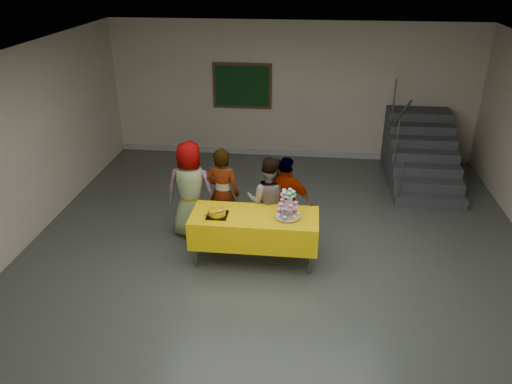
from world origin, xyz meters
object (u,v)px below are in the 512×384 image
Objects in this scene: cupcake_stand at (288,206)px; schoolchild_b at (223,194)px; schoolchild_c at (269,201)px; noticeboard at (242,86)px; bake_table at (255,228)px; bear_cake at (217,212)px; schoolchild_a at (190,190)px; staircase at (419,154)px; schoolchild_d at (286,202)px.

schoolchild_b is (-1.08, 0.68, -0.18)m from cupcake_stand.
schoolchild_c is 1.13× the size of noticeboard.
bake_table is 0.63m from cupcake_stand.
bake_table is at bearing 139.21° from schoolchild_b.
bake_table is 0.61m from bear_cake.
schoolchild_c is at bearing 175.69° from schoolchild_a.
schoolchild_a is at bearing 156.54° from cupcake_stand.
staircase reaches higher than bake_table.
bear_cake is at bearing 47.01° from schoolchild_c.
noticeboard is at bearing -71.67° from schoolchild_c.
cupcake_stand reaches higher than bake_table.
bear_cake is 0.15× the size of staircase.
schoolchild_d is (0.44, 0.52, 0.19)m from bake_table.
noticeboard reaches higher than cupcake_stand.
schoolchild_a reaches higher than bake_table.
schoolchild_a is (-1.12, 0.67, 0.25)m from bake_table.
schoolchild_d is at bearing -72.57° from noticeboard.
schoolchild_d is at bearing 175.31° from schoolchild_a.
staircase is (2.87, 2.98, -0.25)m from schoolchild_c.
schoolchild_a is 1.10× the size of schoolchild_c.
schoolchild_d is at bearing -130.62° from staircase.
bake_table is 0.78× the size of staircase.
bear_cake is at bearing 101.20° from schoolchild_b.
noticeboard is at bearing -94.34° from schoolchild_a.
schoolchild_d is at bearing 31.62° from bear_cake.
schoolchild_a is 1.24× the size of noticeboard.
noticeboard is at bearing -79.86° from schoolchild_b.
noticeboard is at bearing 167.60° from staircase.
staircase is (3.03, 3.54, -0.07)m from bake_table.
cupcake_stand is at bearing 157.49° from schoolchild_a.
staircase reaches higher than schoolchild_c.
schoolchild_b is at bearing -87.15° from noticeboard.
schoolchild_d is at bearing 177.28° from schoolchild_c.
bear_cake is 0.28× the size of noticeboard.
schoolchild_d is at bearing 179.80° from schoolchild_b.
noticeboard is (-0.77, 4.38, 1.04)m from bake_table.
schoolchild_b is at bearing 93.91° from bear_cake.
noticeboard reaches higher than staircase.
bake_table is at bearing -79.97° from noticeboard.
schoolchild_b is at bearing 147.79° from cupcake_stand.
schoolchild_c is at bearing 119.56° from cupcake_stand.
schoolchild_b is 1.19× the size of noticeboard.
schoolchild_a is at bearing 5.29° from schoolchild_b.
schoolchild_c is 0.99× the size of schoolchild_d.
schoolchild_b is (-0.59, 0.66, 0.21)m from bake_table.
schoolchild_a is at bearing -95.29° from noticeboard.
schoolchild_a reaches higher than schoolchild_b.
bear_cake is at bearing 47.01° from schoolchild_d.
bear_cake is at bearing -86.97° from noticeboard.
bake_table is 4.66m from staircase.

